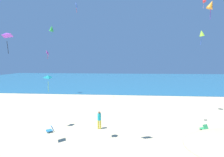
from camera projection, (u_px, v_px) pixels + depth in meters
ground_plane at (113, 123)px, 17.45m from camera, size 120.00×120.00×0.00m
ocean_water at (123, 79)px, 61.97m from camera, size 120.00×60.00×0.05m
beach_chair_near_camera at (204, 128)px, 15.57m from camera, size 0.79×0.82×0.58m
beach_chair_mid_beach at (50, 129)px, 15.29m from camera, size 0.83×0.82×0.55m
person_1 at (99, 119)px, 15.92m from camera, size 0.35×0.35×1.68m
kite_purple at (6, 35)px, 11.73m from camera, size 0.69×0.79×1.53m
kite_lime at (202, 33)px, 20.43m from camera, size 0.75×0.67×1.76m
kite_magenta at (47, 53)px, 28.11m from camera, size 0.35×0.85×1.45m
kite_teal at (48, 77)px, 15.73m from camera, size 0.83×0.84×1.62m
kite_green at (52, 28)px, 31.46m from camera, size 1.36×1.42×1.91m
kite_orange at (211, 5)px, 12.29m from camera, size 0.73×0.64×1.35m
kite_red at (204, 0)px, 22.38m from camera, size 0.64×0.77×1.41m
kite_blue at (77, 6)px, 26.97m from camera, size 0.27×1.01×1.62m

